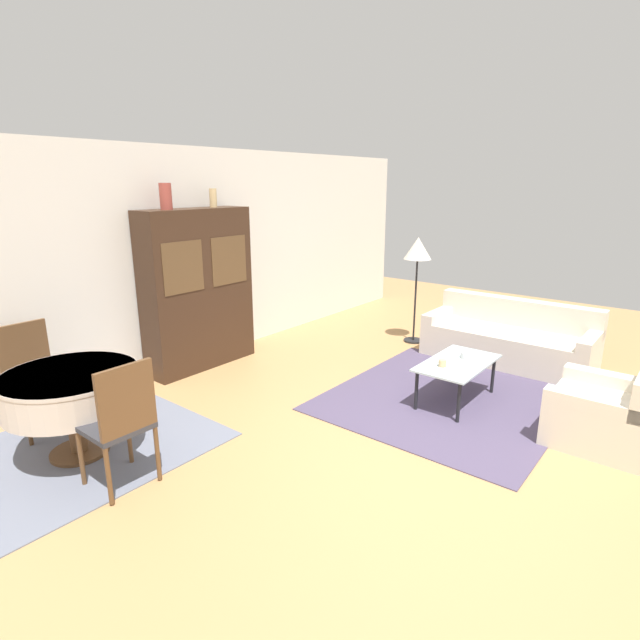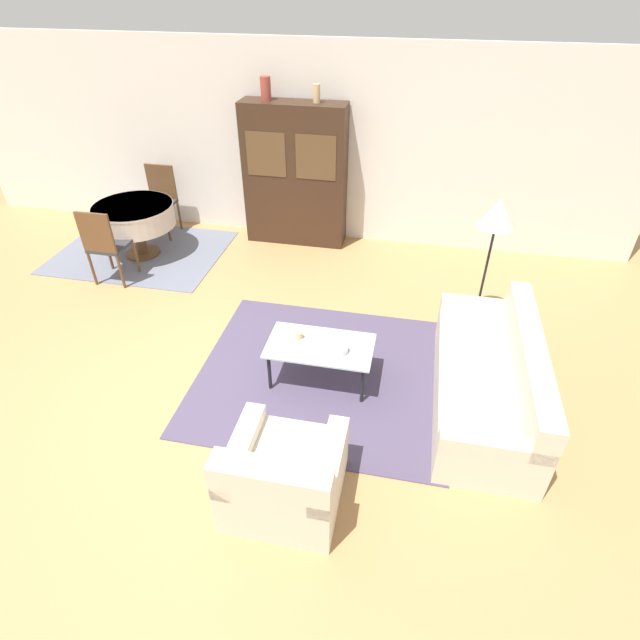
% 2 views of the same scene
% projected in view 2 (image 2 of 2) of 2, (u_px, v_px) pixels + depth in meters
% --- Properties ---
extents(ground_plane, '(14.00, 14.00, 0.00)m').
position_uv_depth(ground_plane, '(193.00, 386.00, 5.01)').
color(ground_plane, tan).
extents(wall_back, '(10.00, 0.06, 2.70)m').
position_uv_depth(wall_back, '(282.00, 144.00, 7.09)').
color(wall_back, silver).
rests_on(wall_back, ground_plane).
extents(area_rug, '(2.54, 2.29, 0.01)m').
position_uv_depth(area_rug, '(324.00, 374.00, 5.16)').
color(area_rug, '#4C425B').
rests_on(area_rug, ground_plane).
extents(dining_rug, '(2.35, 1.79, 0.01)m').
position_uv_depth(dining_rug, '(142.00, 252.00, 7.29)').
color(dining_rug, slate).
rests_on(dining_rug, ground_plane).
extents(couch, '(0.86, 2.07, 0.78)m').
position_uv_depth(couch, '(490.00, 381.00, 4.66)').
color(couch, beige).
rests_on(couch, ground_plane).
extents(armchair, '(0.85, 0.85, 0.75)m').
position_uv_depth(armchair, '(284.00, 477.00, 3.79)').
color(armchair, beige).
rests_on(armchair, ground_plane).
extents(coffee_table, '(1.03, 0.58, 0.44)m').
position_uv_depth(coffee_table, '(320.00, 349.00, 4.86)').
color(coffee_table, black).
rests_on(coffee_table, area_rug).
extents(display_cabinet, '(1.44, 0.42, 1.97)m').
position_uv_depth(display_cabinet, '(295.00, 176.00, 7.06)').
color(display_cabinet, '#382316').
rests_on(display_cabinet, ground_plane).
extents(dining_table, '(1.09, 1.09, 0.75)m').
position_uv_depth(dining_table, '(134.00, 216.00, 6.89)').
color(dining_table, brown).
rests_on(dining_table, dining_rug).
extents(dining_chair_near, '(0.44, 0.44, 1.01)m').
position_uv_depth(dining_chair_near, '(105.00, 242.00, 6.30)').
color(dining_chair_near, brown).
rests_on(dining_chair_near, dining_rug).
extents(dining_chair_far, '(0.44, 0.44, 1.01)m').
position_uv_depth(dining_chair_far, '(160.00, 196.00, 7.51)').
color(dining_chair_far, brown).
rests_on(dining_chair_far, dining_rug).
extents(floor_lamp, '(0.39, 0.39, 1.53)m').
position_uv_depth(floor_lamp, '(497.00, 219.00, 5.15)').
color(floor_lamp, black).
rests_on(floor_lamp, ground_plane).
extents(cup, '(0.08, 0.08, 0.07)m').
position_uv_depth(cup, '(299.00, 335.00, 4.90)').
color(cup, tan).
rests_on(cup, coffee_table).
extents(bowl, '(0.20, 0.20, 0.07)m').
position_uv_depth(bowl, '(338.00, 349.00, 4.74)').
color(bowl, white).
rests_on(bowl, coffee_table).
extents(vase_tall, '(0.14, 0.14, 0.29)m').
position_uv_depth(vase_tall, '(266.00, 88.00, 6.45)').
color(vase_tall, '#9E4238').
rests_on(vase_tall, display_cabinet).
extents(vase_short, '(0.09, 0.09, 0.23)m').
position_uv_depth(vase_short, '(317.00, 93.00, 6.36)').
color(vase_short, tan).
rests_on(vase_short, display_cabinet).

